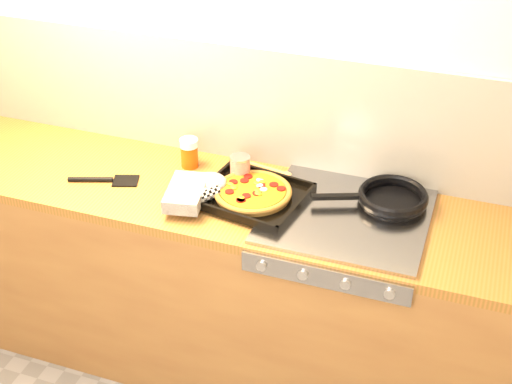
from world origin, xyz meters
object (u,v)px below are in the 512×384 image
at_px(frying_pan, 391,198).
at_px(juice_glass, 189,153).
at_px(pizza_on_tray, 235,192).
at_px(tomato_can, 240,169).

height_order(frying_pan, juice_glass, juice_glass).
xyz_separation_m(frying_pan, juice_glass, (-0.84, 0.02, 0.03)).
bearing_deg(pizza_on_tray, juice_glass, 145.56).
bearing_deg(juice_glass, pizza_on_tray, -34.44).
bearing_deg(tomato_can, juice_glass, 169.25).
distance_m(pizza_on_tray, juice_glass, 0.33).
bearing_deg(juice_glass, frying_pan, -1.62).
bearing_deg(tomato_can, pizza_on_tray, -77.32).
bearing_deg(tomato_can, frying_pan, 2.09).
height_order(pizza_on_tray, tomato_can, tomato_can).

